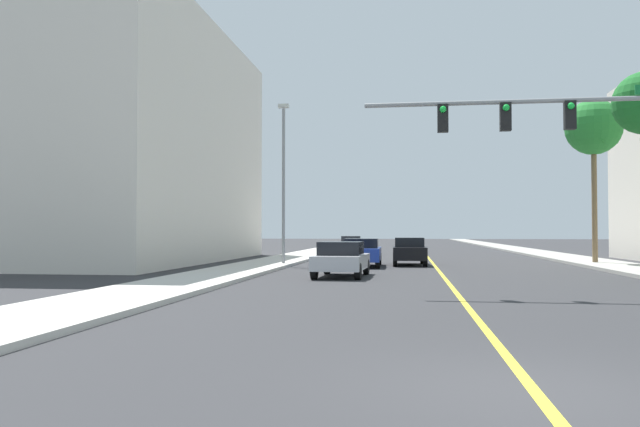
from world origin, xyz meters
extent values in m
plane|color=#2D2D30|center=(0.00, 42.00, 0.00)|extent=(192.00, 192.00, 0.00)
cube|color=beige|center=(-8.96, 42.00, 0.07)|extent=(3.16, 168.00, 0.15)
cube|color=#9E9B93|center=(8.96, 42.00, 0.07)|extent=(3.16, 168.00, 0.15)
cube|color=yellow|center=(0.00, 42.00, 0.00)|extent=(0.16, 144.00, 0.01)
cube|color=silver|center=(-18.70, 28.30, 7.05)|extent=(12.23, 22.42, 14.10)
cylinder|color=gray|center=(2.53, 11.63, 5.69)|extent=(10.50, 0.14, 0.14)
cube|color=black|center=(3.32, 11.63, 5.24)|extent=(0.32, 0.24, 0.84)
sphere|color=green|center=(3.32, 11.49, 5.49)|extent=(0.20, 0.20, 0.20)
cube|color=black|center=(1.48, 11.63, 5.24)|extent=(0.32, 0.24, 0.84)
sphere|color=green|center=(1.48, 11.49, 5.49)|extent=(0.20, 0.20, 0.20)
cube|color=black|center=(-0.36, 11.63, 5.24)|extent=(0.32, 0.24, 0.84)
sphere|color=green|center=(-0.36, 11.49, 5.49)|extent=(0.20, 0.20, 0.20)
cylinder|color=gray|center=(-7.88, 24.67, 4.22)|extent=(0.16, 0.16, 8.14)
cube|color=beige|center=(-7.88, 24.67, 8.44)|extent=(0.56, 0.28, 0.20)
cone|color=#1E6B28|center=(8.41, 22.41, 7.37)|extent=(0.97, 1.22, 1.65)
cone|color=#1E6B28|center=(8.42, 21.48, 7.37)|extent=(1.06, 1.33, 1.47)
cylinder|color=brown|center=(8.65, 28.07, 3.83)|extent=(0.28, 0.28, 7.35)
sphere|color=#287F33|center=(8.65, 28.07, 7.50)|extent=(3.02, 3.02, 3.02)
cone|color=#287F33|center=(9.54, 28.25, 7.30)|extent=(0.63, 1.33, 1.70)
cone|color=#287F33|center=(9.13, 28.84, 7.30)|extent=(1.21, 0.94, 1.63)
cone|color=#287F33|center=(8.21, 28.86, 7.30)|extent=(1.48, 1.09, 1.55)
cone|color=#287F33|center=(7.76, 28.20, 7.30)|extent=(0.60, 1.48, 1.38)
cone|color=#287F33|center=(8.30, 27.24, 7.30)|extent=(1.52, 0.95, 1.67)
cone|color=#287F33|center=(9.09, 27.28, 7.30)|extent=(1.32, 0.94, 1.82)
cube|color=#BCBCC1|center=(-4.05, 17.43, 0.60)|extent=(2.04, 4.08, 0.56)
cube|color=black|center=(-4.06, 17.26, 1.15)|extent=(1.72, 1.85, 0.53)
cylinder|color=black|center=(-4.83, 18.92, 0.32)|extent=(0.25, 0.65, 0.64)
cylinder|color=black|center=(-3.15, 18.85, 0.32)|extent=(0.25, 0.65, 0.64)
cylinder|color=black|center=(-4.95, 16.02, 0.32)|extent=(0.25, 0.65, 0.64)
cylinder|color=black|center=(-3.28, 15.95, 0.32)|extent=(0.25, 0.65, 0.64)
cube|color=black|center=(-1.33, 26.46, 0.66)|extent=(1.83, 4.23, 0.67)
cube|color=black|center=(-1.33, 26.47, 1.24)|extent=(1.57, 2.04, 0.49)
cylinder|color=black|center=(-2.13, 27.99, 0.32)|extent=(0.23, 0.64, 0.64)
cylinder|color=black|center=(-0.60, 28.03, 0.32)|extent=(0.23, 0.64, 0.64)
cylinder|color=black|center=(-2.06, 24.90, 0.32)|extent=(0.23, 0.64, 0.64)
cylinder|color=black|center=(-0.53, 24.93, 0.32)|extent=(0.23, 0.64, 0.64)
cube|color=white|center=(-6.10, 44.56, 0.61)|extent=(1.87, 3.84, 0.58)
cube|color=black|center=(-6.11, 44.84, 1.15)|extent=(1.60, 1.71, 0.51)
cylinder|color=black|center=(-5.28, 43.23, 0.32)|extent=(0.23, 0.64, 0.64)
cylinder|color=black|center=(-6.86, 43.20, 0.32)|extent=(0.23, 0.64, 0.64)
cylinder|color=black|center=(-5.35, 45.93, 0.32)|extent=(0.23, 0.64, 0.64)
cylinder|color=black|center=(-6.92, 45.90, 0.32)|extent=(0.23, 0.64, 0.64)
cube|color=#1E389E|center=(-3.77, 24.72, 0.64)|extent=(2.00, 4.47, 0.65)
cube|color=black|center=(-3.76, 24.59, 1.21)|extent=(1.72, 1.96, 0.48)
cylinder|color=black|center=(-4.66, 26.37, 0.32)|extent=(0.23, 0.64, 0.64)
cylinder|color=black|center=(-2.94, 26.41, 0.32)|extent=(0.23, 0.64, 0.64)
cylinder|color=black|center=(-4.59, 23.03, 0.32)|extent=(0.23, 0.64, 0.64)
cylinder|color=black|center=(-2.88, 23.07, 0.32)|extent=(0.23, 0.64, 0.64)
camera|label=1|loc=(-1.44, -7.39, 1.84)|focal=34.91mm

